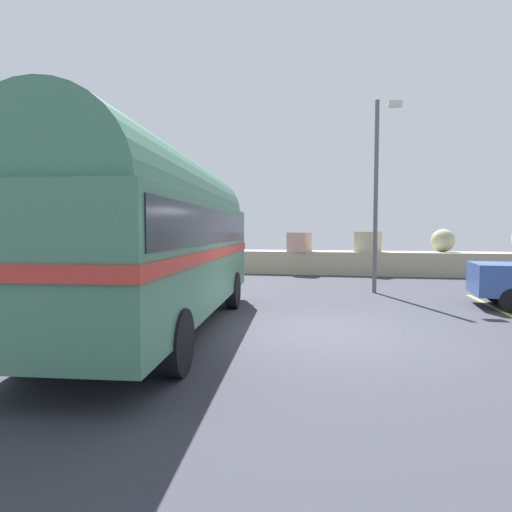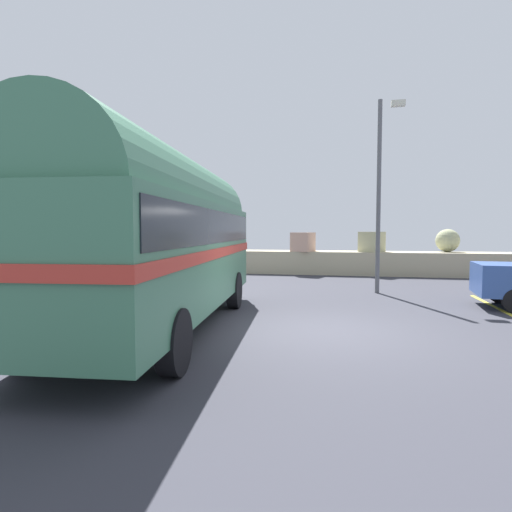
{
  "view_description": "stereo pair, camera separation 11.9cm",
  "coord_description": "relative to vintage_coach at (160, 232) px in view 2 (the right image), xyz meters",
  "views": [
    {
      "loc": [
        0.29,
        -8.59,
        2.07
      ],
      "look_at": [
        -1.3,
        -0.36,
        1.57
      ],
      "focal_mm": 29.34,
      "sensor_mm": 36.0,
      "label": 1
    },
    {
      "loc": [
        0.4,
        -8.57,
        2.07
      ],
      "look_at": [
        -1.3,
        -0.36,
        1.57
      ],
      "focal_mm": 29.34,
      "sensor_mm": 36.0,
      "label": 2
    }
  ],
  "objects": [
    {
      "name": "lamp_post",
      "position": [
        4.87,
        6.35,
        1.51
      ],
      "size": [
        0.87,
        0.39,
        6.31
      ],
      "color": "#5B5B60",
      "rests_on": "ground"
    },
    {
      "name": "vintage_coach",
      "position": [
        0.0,
        0.0,
        0.0
      ],
      "size": [
        3.21,
        8.77,
        3.7
      ],
      "rotation": [
        0.0,
        0.0,
        0.09
      ],
      "color": "black",
      "rests_on": "ground"
    },
    {
      "name": "breakwater",
      "position": [
        3.28,
        12.38,
        -1.37
      ],
      "size": [
        31.36,
        2.2,
        2.43
      ],
      "color": "tan",
      "rests_on": "ground"
    },
    {
      "name": "ground",
      "position": [
        3.25,
        0.6,
        -2.04
      ],
      "size": [
        32.0,
        26.0,
        0.02
      ],
      "color": "#32323B"
    }
  ]
}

